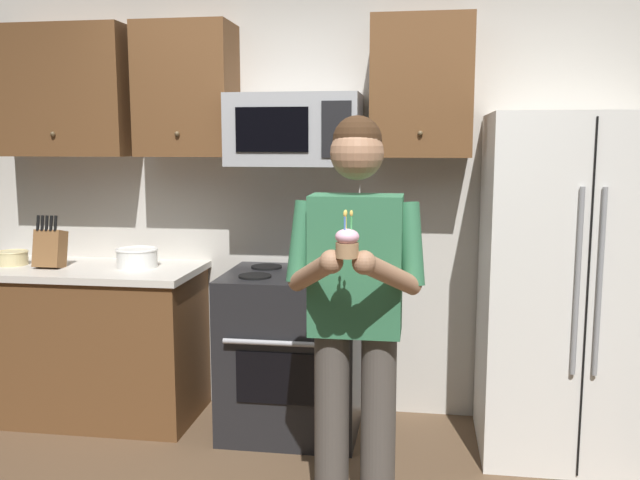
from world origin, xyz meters
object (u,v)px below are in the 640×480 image
(refrigerator, at_px, (571,287))
(bowl_small_colored, at_px, (13,258))
(microwave, at_px, (295,130))
(cupcake, at_px, (347,242))
(oven_range, at_px, (293,352))
(bowl_large_white, at_px, (137,257))
(person, at_px, (355,302))
(knife_block, at_px, (50,248))

(refrigerator, bearing_deg, bowl_small_colored, 179.08)
(microwave, height_order, cupcake, microwave)
(oven_range, distance_m, cupcake, 1.59)
(bowl_large_white, xyz_separation_m, cupcake, (1.39, -1.32, 0.31))
(bowl_small_colored, bearing_deg, oven_range, -0.41)
(oven_range, distance_m, bowl_large_white, 1.08)
(refrigerator, relative_size, person, 1.02)
(bowl_large_white, bearing_deg, oven_range, -3.03)
(knife_block, bearing_deg, cupcake, -33.22)
(oven_range, height_order, bowl_large_white, bowl_large_white)
(knife_block, distance_m, bowl_large_white, 0.51)
(oven_range, bearing_deg, microwave, 89.98)
(oven_range, relative_size, refrigerator, 0.52)
(refrigerator, relative_size, bowl_small_colored, 9.83)
(oven_range, bearing_deg, cupcake, -70.42)
(oven_range, height_order, cupcake, cupcake)
(knife_block, relative_size, cupcake, 1.84)
(refrigerator, bearing_deg, cupcake, -130.34)
(oven_range, bearing_deg, knife_block, -178.83)
(bowl_small_colored, bearing_deg, cupcake, -30.63)
(oven_range, bearing_deg, bowl_small_colored, 179.59)
(bowl_large_white, bearing_deg, person, -35.48)
(cupcake, bearing_deg, knife_block, 146.78)
(microwave, distance_m, bowl_small_colored, 1.88)
(oven_range, distance_m, knife_block, 1.56)
(microwave, distance_m, cupcake, 1.52)
(person, bearing_deg, microwave, 113.06)
(oven_range, relative_size, knife_block, 2.91)
(microwave, xyz_separation_m, bowl_large_white, (-0.94, -0.07, -0.74))
(bowl_large_white, relative_size, bowl_small_colored, 1.34)
(bowl_small_colored, height_order, person, person)
(refrigerator, xyz_separation_m, bowl_small_colored, (-3.22, 0.05, 0.06))
(bowl_large_white, height_order, bowl_small_colored, bowl_large_white)
(oven_range, bearing_deg, bowl_large_white, 176.97)
(refrigerator, distance_m, bowl_small_colored, 3.22)
(knife_block, distance_m, cupcake, 2.28)
(oven_range, height_order, refrigerator, refrigerator)
(refrigerator, xyz_separation_m, knife_block, (-2.95, 0.01, 0.14))
(refrigerator, bearing_deg, oven_range, 178.50)
(bowl_small_colored, distance_m, cupcake, 2.54)
(microwave, bearing_deg, bowl_small_colored, -176.43)
(knife_block, bearing_deg, bowl_large_white, 8.94)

